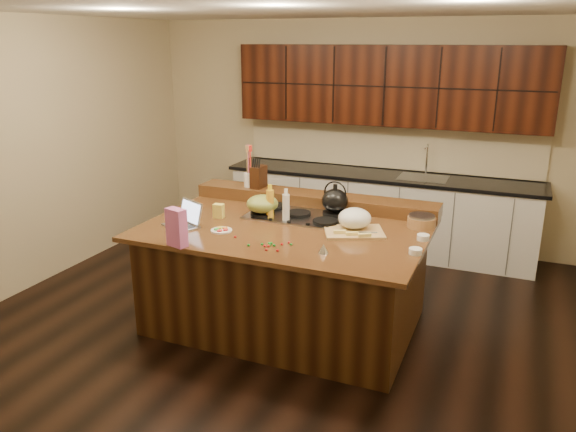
% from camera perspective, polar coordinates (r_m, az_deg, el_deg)
% --- Properties ---
extents(room, '(5.52, 5.02, 2.72)m').
position_cam_1_polar(room, '(4.71, -0.23, 3.89)').
color(room, black).
rests_on(room, ground).
extents(island, '(2.40, 1.60, 0.92)m').
position_cam_1_polar(island, '(4.99, -0.22, -6.03)').
color(island, black).
rests_on(island, ground).
extents(back_ledge, '(2.40, 0.30, 0.12)m').
position_cam_1_polar(back_ledge, '(5.43, 2.63, 1.71)').
color(back_ledge, black).
rests_on(back_ledge, island).
extents(cooktop, '(0.92, 0.52, 0.05)m').
position_cam_1_polar(cooktop, '(5.09, 1.08, 0.09)').
color(cooktop, gray).
rests_on(cooktop, island).
extents(back_counter, '(3.70, 0.66, 2.40)m').
position_cam_1_polar(back_counter, '(6.77, 9.49, 4.70)').
color(back_counter, silver).
rests_on(back_counter, ground).
extents(kettle, '(0.31, 0.31, 0.21)m').
position_cam_1_polar(kettle, '(5.07, 4.79, 1.58)').
color(kettle, black).
rests_on(kettle, cooktop).
extents(green_bowl, '(0.30, 0.30, 0.16)m').
position_cam_1_polar(green_bowl, '(5.06, -2.62, 1.25)').
color(green_bowl, olive).
rests_on(green_bowl, cooktop).
extents(laptop, '(0.38, 0.35, 0.21)m').
position_cam_1_polar(laptop, '(4.91, -10.38, -0.34)').
color(laptop, '#B7B7BC').
rests_on(laptop, island).
extents(oil_bottle, '(0.08, 0.08, 0.27)m').
position_cam_1_polar(oil_bottle, '(4.98, -1.83, 1.15)').
color(oil_bottle, gold).
rests_on(oil_bottle, island).
extents(vinegar_bottle, '(0.08, 0.08, 0.25)m').
position_cam_1_polar(vinegar_bottle, '(4.92, -0.21, 0.81)').
color(vinegar_bottle, silver).
rests_on(vinegar_bottle, island).
extents(wooden_tray, '(0.58, 0.51, 0.19)m').
position_cam_1_polar(wooden_tray, '(4.72, 6.77, -0.54)').
color(wooden_tray, tan).
rests_on(wooden_tray, island).
extents(ramekin_a, '(0.11, 0.11, 0.04)m').
position_cam_1_polar(ramekin_a, '(4.32, 12.82, -3.51)').
color(ramekin_a, white).
rests_on(ramekin_a, island).
extents(ramekin_b, '(0.13, 0.13, 0.04)m').
position_cam_1_polar(ramekin_b, '(4.63, 13.57, -2.12)').
color(ramekin_b, white).
rests_on(ramekin_b, island).
extents(ramekin_c, '(0.12, 0.12, 0.04)m').
position_cam_1_polar(ramekin_c, '(4.85, 7.32, -0.87)').
color(ramekin_c, white).
rests_on(ramekin_c, island).
extents(strainer_bowl, '(0.31, 0.31, 0.09)m').
position_cam_1_polar(strainer_bowl, '(4.93, 13.40, -0.61)').
color(strainer_bowl, '#996B3F').
rests_on(strainer_bowl, island).
extents(kitchen_timer, '(0.11, 0.11, 0.07)m').
position_cam_1_polar(kitchen_timer, '(4.24, 3.62, -3.32)').
color(kitchen_timer, silver).
rests_on(kitchen_timer, island).
extents(pink_bag, '(0.18, 0.13, 0.30)m').
position_cam_1_polar(pink_bag, '(4.42, -11.25, -1.15)').
color(pink_bag, '#D765AF').
rests_on(pink_bag, island).
extents(candy_plate, '(0.21, 0.21, 0.01)m').
position_cam_1_polar(candy_plate, '(4.75, -6.78, -1.46)').
color(candy_plate, white).
rests_on(candy_plate, island).
extents(package_box, '(0.10, 0.07, 0.13)m').
position_cam_1_polar(package_box, '(5.09, -7.06, 0.52)').
color(package_box, '#F5E156').
rests_on(package_box, island).
extents(utensil_crock, '(0.16, 0.16, 0.14)m').
position_cam_1_polar(utensil_crock, '(5.66, -3.88, 3.70)').
color(utensil_crock, white).
rests_on(utensil_crock, back_ledge).
extents(knife_block, '(0.12, 0.18, 0.22)m').
position_cam_1_polar(knife_block, '(5.61, -3.01, 3.99)').
color(knife_block, black).
rests_on(knife_block, back_ledge).
extents(gumdrop_0, '(0.02, 0.02, 0.02)m').
position_cam_1_polar(gumdrop_0, '(4.36, -2.38, -3.05)').
color(gumdrop_0, red).
rests_on(gumdrop_0, island).
extents(gumdrop_1, '(0.02, 0.02, 0.02)m').
position_cam_1_polar(gumdrop_1, '(4.37, -1.42, -2.99)').
color(gumdrop_1, '#198C26').
rests_on(gumdrop_1, island).
extents(gumdrop_2, '(0.02, 0.02, 0.02)m').
position_cam_1_polar(gumdrop_2, '(4.28, -2.22, -3.44)').
color(gumdrop_2, red).
rests_on(gumdrop_2, island).
extents(gumdrop_3, '(0.02, 0.02, 0.02)m').
position_cam_1_polar(gumdrop_3, '(4.39, -2.66, -2.87)').
color(gumdrop_3, '#198C26').
rests_on(gumdrop_3, island).
extents(gumdrop_4, '(0.02, 0.02, 0.02)m').
position_cam_1_polar(gumdrop_4, '(4.42, 0.09, -2.71)').
color(gumdrop_4, red).
rests_on(gumdrop_4, island).
extents(gumdrop_5, '(0.02, 0.02, 0.02)m').
position_cam_1_polar(gumdrop_5, '(4.37, -1.87, -2.98)').
color(gumdrop_5, '#198C26').
rests_on(gumdrop_5, island).
extents(gumdrop_6, '(0.02, 0.02, 0.02)m').
position_cam_1_polar(gumdrop_6, '(4.36, -1.99, -3.06)').
color(gumdrop_6, red).
rests_on(gumdrop_6, island).
extents(gumdrop_7, '(0.02, 0.02, 0.02)m').
position_cam_1_polar(gumdrop_7, '(4.38, -4.04, -2.97)').
color(gumdrop_7, '#198C26').
rests_on(gumdrop_7, island).
extents(gumdrop_8, '(0.02, 0.02, 0.02)m').
position_cam_1_polar(gumdrop_8, '(4.26, -1.08, -3.52)').
color(gumdrop_8, red).
rests_on(gumdrop_8, island).
extents(gumdrop_9, '(0.02, 0.02, 0.02)m').
position_cam_1_polar(gumdrop_9, '(4.41, -1.94, -2.78)').
color(gumdrop_9, '#198C26').
rests_on(gumdrop_9, island).
extents(gumdrop_10, '(0.02, 0.02, 0.02)m').
position_cam_1_polar(gumdrop_10, '(4.39, -0.63, -2.87)').
color(gumdrop_10, red).
rests_on(gumdrop_10, island).
extents(gumdrop_11, '(0.02, 0.02, 0.02)m').
position_cam_1_polar(gumdrop_11, '(4.41, -1.70, -2.78)').
color(gumdrop_11, '#198C26').
rests_on(gumdrop_11, island).
extents(gumdrop_12, '(0.02, 0.02, 0.02)m').
position_cam_1_polar(gumdrop_12, '(4.57, -5.38, -2.12)').
color(gumdrop_12, red).
rests_on(gumdrop_12, island).
extents(gumdrop_13, '(0.02, 0.02, 0.02)m').
position_cam_1_polar(gumdrop_13, '(4.39, 0.31, -2.89)').
color(gumdrop_13, '#198C26').
rests_on(gumdrop_13, island).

